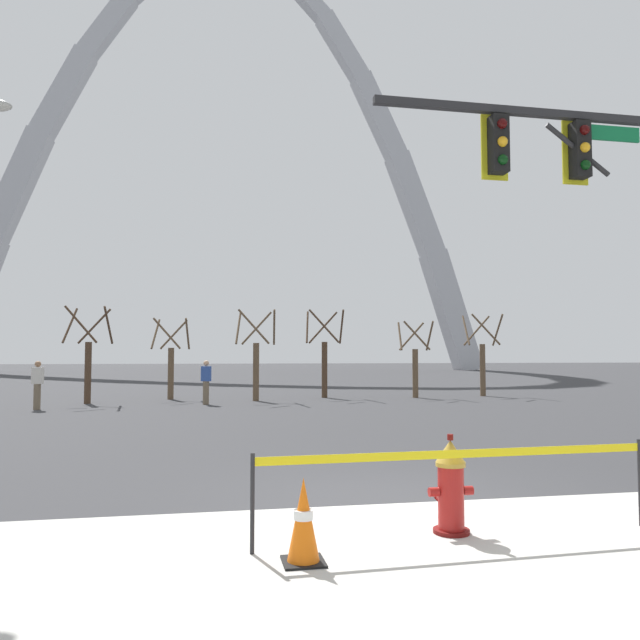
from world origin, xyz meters
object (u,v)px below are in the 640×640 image
at_px(pedestrian_walking_left, 206,382).
at_px(fire_hydrant, 450,487).
at_px(traffic_cone_by_hydrant, 303,521).
at_px(pedestrian_standing_center, 37,385).
at_px(traffic_signal_gantry, 596,212).
at_px(monument_arch, 228,176).

bearing_deg(pedestrian_walking_left, fire_hydrant, -81.70).
xyz_separation_m(traffic_cone_by_hydrant, pedestrian_standing_center, (-6.27, 16.11, 0.46)).
distance_m(pedestrian_walking_left, pedestrian_standing_center, 5.55).
bearing_deg(pedestrian_walking_left, traffic_cone_by_hydrant, -87.24).
relative_size(traffic_signal_gantry, pedestrian_standing_center, 3.77).
distance_m(fire_hydrant, monument_arch, 66.24).
bearing_deg(monument_arch, traffic_signal_gantry, -86.30).
bearing_deg(pedestrian_standing_center, traffic_signal_gantry, -47.97).
height_order(traffic_signal_gantry, pedestrian_walking_left, traffic_signal_gantry).
bearing_deg(traffic_cone_by_hydrant, fire_hydrant, 20.46).
bearing_deg(traffic_signal_gantry, traffic_cone_by_hydrant, -147.57).
xyz_separation_m(fire_hydrant, pedestrian_standing_center, (-7.86, 15.51, 0.35)).
distance_m(traffic_cone_by_hydrant, pedestrian_standing_center, 17.29).
bearing_deg(pedestrian_standing_center, traffic_cone_by_hydrant, -68.74).
distance_m(monument_arch, pedestrian_standing_center, 52.23).
bearing_deg(pedestrian_standing_center, monument_arch, 80.79).
xyz_separation_m(traffic_signal_gantry, pedestrian_standing_center, (-11.51, 12.77, -3.25)).
distance_m(traffic_cone_by_hydrant, traffic_signal_gantry, 7.24).
relative_size(fire_hydrant, pedestrian_standing_center, 0.62).
xyz_separation_m(pedestrian_walking_left, pedestrian_standing_center, (-5.44, -1.09, 0.00)).
relative_size(fire_hydrant, pedestrian_walking_left, 0.62).
xyz_separation_m(traffic_signal_gantry, pedestrian_walking_left, (-6.08, 13.86, -3.25)).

